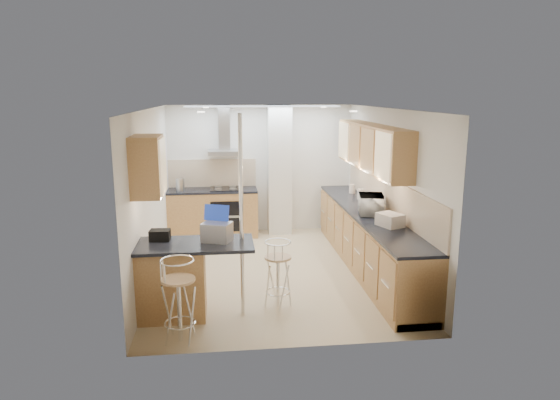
{
  "coord_description": "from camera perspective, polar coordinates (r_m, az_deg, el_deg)",
  "views": [
    {
      "loc": [
        -0.74,
        -7.35,
        2.74
      ],
      "look_at": [
        0.13,
        0.2,
        1.09
      ],
      "focal_mm": 32.0,
      "sensor_mm": 36.0,
      "label": 1
    }
  ],
  "objects": [
    {
      "name": "laptop",
      "position": [
        6.18,
        -7.22,
        -3.64
      ],
      "size": [
        0.41,
        0.36,
        0.23
      ],
      "primitive_type": "cube",
      "rotation": [
        0.0,
        0.0,
        -0.37
      ],
      "color": "#9C9EA4",
      "rests_on": "peninsula"
    },
    {
      "name": "microwave",
      "position": [
        7.69,
        10.38,
        -0.52
      ],
      "size": [
        0.46,
        0.59,
        0.29
      ],
      "primitive_type": "imported",
      "rotation": [
        0.0,
        0.0,
        1.37
      ],
      "color": "white",
      "rests_on": "right_counter"
    },
    {
      "name": "room_shell",
      "position": [
        7.88,
        1.23,
        3.5
      ],
      "size": [
        3.64,
        4.84,
        2.51
      ],
      "color": "white",
      "rests_on": "ground"
    },
    {
      "name": "jar_b",
      "position": [
        9.25,
        8.24,
        1.27
      ],
      "size": [
        0.12,
        0.12,
        0.16
      ],
      "primitive_type": "cylinder",
      "rotation": [
        0.0,
        0.0,
        -0.09
      ],
      "color": "beige",
      "rests_on": "right_counter"
    },
    {
      "name": "jar_d",
      "position": [
        7.69,
        10.88,
        -1.14
      ],
      "size": [
        0.11,
        0.11,
        0.14
      ],
      "primitive_type": "cylinder",
      "rotation": [
        0.0,
        0.0,
        0.14
      ],
      "color": "white",
      "rests_on": "right_counter"
    },
    {
      "name": "kettle",
      "position": [
        9.54,
        -11.35,
        1.71
      ],
      "size": [
        0.16,
        0.16,
        0.23
      ],
      "primitive_type": "cylinder",
      "color": "#A8ABAD",
      "rests_on": "back_counter"
    },
    {
      "name": "jar_c",
      "position": [
        7.61,
        11.39,
        -1.14
      ],
      "size": [
        0.17,
        0.17,
        0.18
      ],
      "primitive_type": "cylinder",
      "rotation": [
        0.0,
        0.0,
        -0.27
      ],
      "color": "#BDB997",
      "rests_on": "right_counter"
    },
    {
      "name": "ground",
      "position": [
        7.87,
        -0.81,
        -8.12
      ],
      "size": [
        4.8,
        4.8,
        0.0
      ],
      "primitive_type": "plane",
      "color": "beige",
      "rests_on": "ground"
    },
    {
      "name": "bread_bin",
      "position": [
        7.06,
        12.47,
        -2.24
      ],
      "size": [
        0.38,
        0.41,
        0.18
      ],
      "primitive_type": "cube",
      "rotation": [
        0.0,
        0.0,
        0.41
      ],
      "color": "beige",
      "rests_on": "right_counter"
    },
    {
      "name": "bar_stool_near",
      "position": [
        5.73,
        -11.47,
        -11.17
      ],
      "size": [
        0.47,
        0.47,
        0.97
      ],
      "primitive_type": null,
      "rotation": [
        0.0,
        0.0,
        0.2
      ],
      "color": "tan",
      "rests_on": "ground"
    },
    {
      "name": "peninsula",
      "position": [
        6.33,
        -9.78,
        -8.91
      ],
      "size": [
        1.47,
        0.72,
        0.94
      ],
      "color": "#A06B40",
      "rests_on": "ground"
    },
    {
      "name": "jar_a",
      "position": [
        8.73,
        9.22,
        0.66
      ],
      "size": [
        0.14,
        0.14,
        0.18
      ],
      "primitive_type": "cylinder",
      "rotation": [
        0.0,
        0.0,
        0.23
      ],
      "color": "beige",
      "rests_on": "right_counter"
    },
    {
      "name": "bar_stool_end",
      "position": [
        6.5,
        -0.24,
        -8.44
      ],
      "size": [
        0.47,
        0.47,
        0.89
      ],
      "primitive_type": null,
      "rotation": [
        0.0,
        0.0,
        1.2
      ],
      "color": "tan",
      "rests_on": "ground"
    },
    {
      "name": "bag",
      "position": [
        6.36,
        -13.56,
        -3.92
      ],
      "size": [
        0.26,
        0.2,
        0.13
      ],
      "primitive_type": "cube",
      "rotation": [
        0.0,
        0.0,
        -0.07
      ],
      "color": "black",
      "rests_on": "peninsula"
    },
    {
      "name": "right_counter",
      "position": [
        8.01,
        9.96,
        -4.48
      ],
      "size": [
        0.63,
        4.4,
        0.92
      ],
      "color": "#A06B40",
      "rests_on": "ground"
    },
    {
      "name": "back_counter",
      "position": [
        9.72,
        -7.66,
        -1.44
      ],
      "size": [
        1.7,
        0.63,
        0.92
      ],
      "color": "#A06B40",
      "rests_on": "ground"
    }
  ]
}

